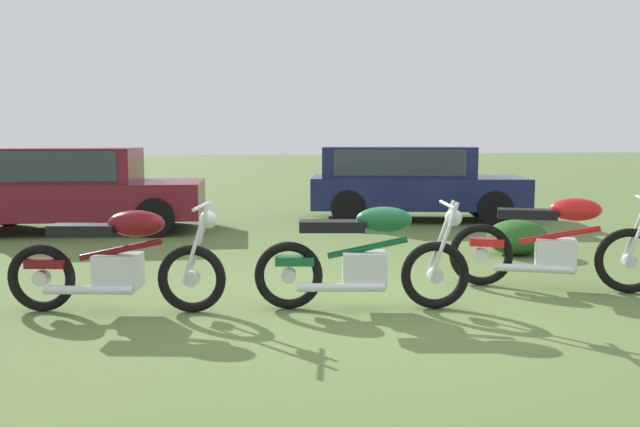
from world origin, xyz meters
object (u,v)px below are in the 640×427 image
Objects in this scene: car_burgundy at (73,185)px; shrub_low at (517,237)px; motorcycle_green at (365,258)px; motorcycle_red at (556,244)px; motorcycle_maroon at (118,261)px; car_navy at (407,177)px.

car_burgundy is 5.28× the size of shrub_low.
motorcycle_green is 1.02× the size of motorcycle_red.
motorcycle_green is 6.99m from car_burgundy.
car_navy is (5.24, 5.73, 0.35)m from motorcycle_maroon.
motorcycle_green is at bearing -143.65° from shrub_low.
car_burgundy is at bearing 131.61° from motorcycle_green.
car_burgundy is (-3.12, 6.24, 0.31)m from motorcycle_green.
car_navy is (6.16, -0.03, 0.03)m from car_burgundy.
motorcycle_maroon is 5.45m from shrub_low.
motorcycle_maroon is 2.26m from motorcycle_green.
motorcycle_maroon is 7.77m from car_navy.
motorcycle_maroon is at bearing -72.00° from car_burgundy.
motorcycle_red is 2.12m from shrub_low.
shrub_low is at bearing -72.71° from car_navy.
motorcycle_green reaches higher than shrub_low.
motorcycle_maroon is at bearing -177.46° from motorcycle_green.
car_burgundy is 7.34m from shrub_low.
shrub_low is (-0.06, -4.03, -0.59)m from car_navy.
motorcycle_red is at bearing 13.33° from motorcycle_maroon.
car_burgundy is (-5.33, 6.01, 0.31)m from motorcycle_red.
car_burgundy reaches higher than motorcycle_maroon.
motorcycle_green is at bearing -144.69° from motorcycle_red.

